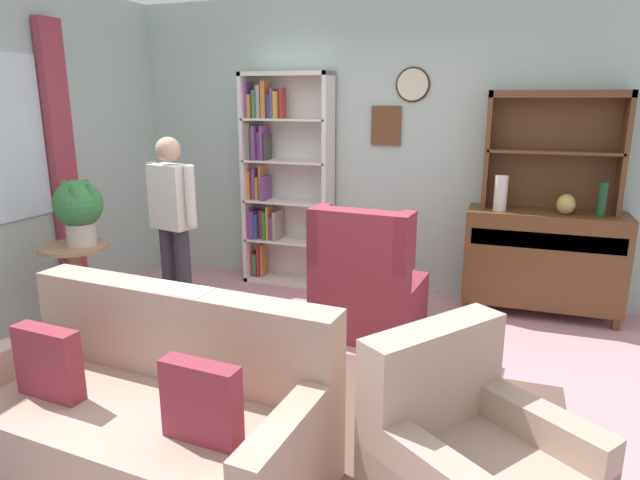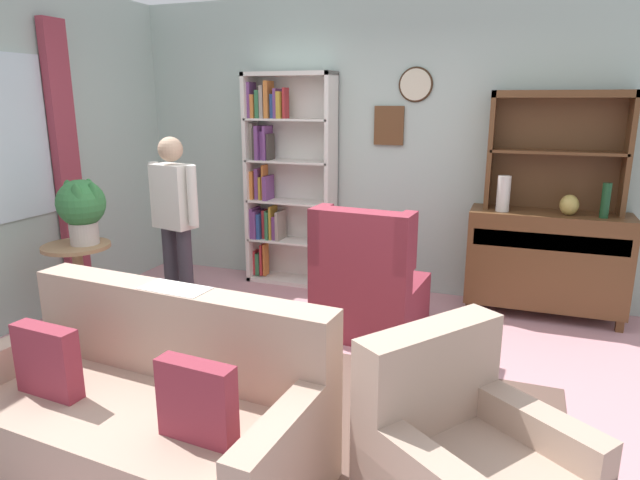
% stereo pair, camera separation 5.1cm
% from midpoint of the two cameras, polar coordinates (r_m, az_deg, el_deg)
% --- Properties ---
extents(ground_plane, '(5.40, 4.60, 0.02)m').
position_cam_midpoint_polar(ground_plane, '(3.84, -2.86, -14.59)').
color(ground_plane, '#C68C93').
extents(wall_back, '(5.00, 0.09, 2.80)m').
position_cam_midpoint_polar(wall_back, '(5.41, 5.61, 9.58)').
color(wall_back, '#ADC1B7').
rests_on(wall_back, ground_plane).
extents(area_rug, '(2.98, 1.62, 0.01)m').
position_cam_midpoint_polar(area_rug, '(3.53, -1.64, -17.15)').
color(area_rug, brown).
rests_on(area_rug, ground_plane).
extents(bookshelf, '(0.90, 0.30, 2.10)m').
position_cam_midpoint_polar(bookshelf, '(5.57, -4.34, 6.36)').
color(bookshelf, silver).
rests_on(bookshelf, ground_plane).
extents(sideboard, '(1.30, 0.45, 0.92)m').
position_cam_midpoint_polar(sideboard, '(5.15, 21.77, -1.76)').
color(sideboard, brown).
rests_on(sideboard, ground_plane).
extents(sideboard_hutch, '(1.10, 0.26, 1.00)m').
position_cam_midpoint_polar(sideboard_hutch, '(5.09, 22.84, 10.01)').
color(sideboard_hutch, brown).
rests_on(sideboard_hutch, sideboard).
extents(vase_tall, '(0.11, 0.11, 0.30)m').
position_cam_midpoint_polar(vase_tall, '(4.95, 17.89, 4.63)').
color(vase_tall, beige).
rests_on(vase_tall, sideboard).
extents(vase_round, '(0.15, 0.15, 0.17)m').
position_cam_midpoint_polar(vase_round, '(4.99, 23.81, 3.40)').
color(vase_round, tan).
rests_on(vase_round, sideboard).
extents(bottle_wine, '(0.07, 0.07, 0.28)m').
position_cam_midpoint_polar(bottle_wine, '(4.99, 26.86, 3.73)').
color(bottle_wine, '#194223').
rests_on(bottle_wine, sideboard).
extents(couch_floral, '(1.86, 0.98, 0.90)m').
position_cam_midpoint_polar(couch_floral, '(3.01, -17.64, -17.07)').
color(couch_floral, tan).
rests_on(couch_floral, ground_plane).
extents(armchair_floral, '(1.07, 1.07, 0.88)m').
position_cam_midpoint_polar(armchair_floral, '(2.66, 14.83, -22.20)').
color(armchair_floral, tan).
rests_on(armchair_floral, ground_plane).
extents(wingback_chair, '(0.84, 0.86, 1.05)m').
position_cam_midpoint_polar(wingback_chair, '(4.45, 4.55, -4.93)').
color(wingback_chair, maroon).
rests_on(wingback_chair, ground_plane).
extents(plant_stand, '(0.52, 0.52, 0.73)m').
position_cam_midpoint_polar(plant_stand, '(4.82, -24.08, -3.78)').
color(plant_stand, '#A87F56').
rests_on(plant_stand, ground_plane).
extents(potted_plant_large, '(0.37, 0.37, 0.51)m').
position_cam_midpoint_polar(potted_plant_large, '(4.68, -23.94, 3.13)').
color(potted_plant_large, beige).
rests_on(potted_plant_large, plant_stand).
extents(potted_plant_small, '(0.25, 0.25, 0.35)m').
position_cam_midpoint_polar(potted_plant_small, '(4.49, -25.70, -8.60)').
color(potted_plant_small, beige).
rests_on(potted_plant_small, ground_plane).
extents(person_reading, '(0.52, 0.27, 1.56)m').
position_cam_midpoint_polar(person_reading, '(4.69, -15.27, 2.27)').
color(person_reading, '#38333D').
rests_on(person_reading, ground_plane).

